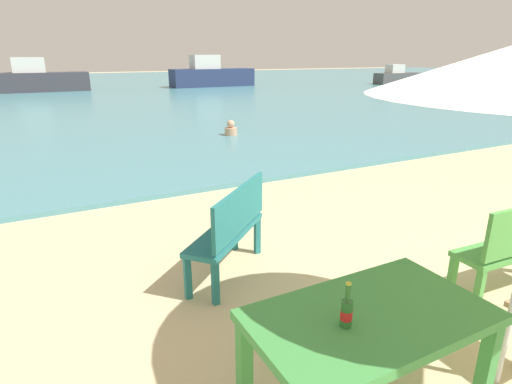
# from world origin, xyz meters

# --- Properties ---
(sea_water) EXTENTS (120.00, 50.00, 0.08)m
(sea_water) POSITION_xyz_m (0.00, 30.00, 0.04)
(sea_water) COLOR teal
(sea_water) RESTS_ON ground_plane
(picnic_table_green) EXTENTS (1.40, 0.80, 0.76)m
(picnic_table_green) POSITION_xyz_m (-1.35, 0.32, 0.65)
(picnic_table_green) COLOR #3D8C42
(picnic_table_green) RESTS_ON ground_plane
(beer_bottle_amber) EXTENTS (0.07, 0.07, 0.26)m
(beer_bottle_amber) POSITION_xyz_m (-1.56, 0.29, 0.85)
(beer_bottle_amber) COLOR #2D662D
(beer_bottle_amber) RESTS_ON picnic_table_green
(bench_teal_center) EXTENTS (1.13, 1.07, 0.95)m
(bench_teal_center) POSITION_xyz_m (-1.31, 2.32, 0.54)
(bench_teal_center) COLOR #237275
(bench_teal_center) RESTS_ON ground_plane
(swimmer_person) EXTENTS (0.34, 0.34, 0.41)m
(swimmer_person) POSITION_xyz_m (1.79, 9.13, 0.24)
(swimmer_person) COLOR tan
(swimmer_person) RESTS_ON sea_water
(boat_tanker) EXTENTS (5.42, 1.48, 1.97)m
(boat_tanker) POSITION_xyz_m (-2.38, 27.50, 0.79)
(boat_tanker) COLOR #38383F
(boat_tanker) RESTS_ON sea_water
(boat_barge) EXTENTS (3.93, 1.07, 1.43)m
(boat_barge) POSITION_xyz_m (22.02, 22.85, 0.59)
(boat_barge) COLOR #4C4C4C
(boat_barge) RESTS_ON sea_water
(boat_ferry) EXTENTS (5.80, 1.58, 2.11)m
(boat_ferry) POSITION_xyz_m (8.38, 26.78, 0.84)
(boat_ferry) COLOR navy
(boat_ferry) RESTS_ON sea_water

